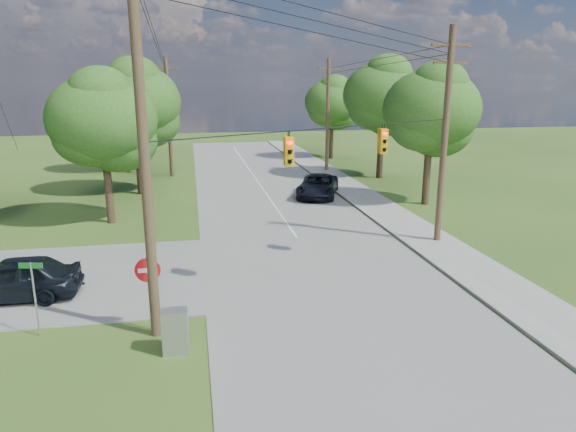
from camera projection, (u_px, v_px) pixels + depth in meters
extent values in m
plane|color=#304F1A|center=(298.00, 328.00, 17.03)|extent=(140.00, 140.00, 0.00)
cube|color=gray|center=(320.00, 271.00, 22.14)|extent=(10.00, 100.00, 0.03)
cube|color=#A7A49C|center=(463.00, 260.00, 23.32)|extent=(2.60, 100.00, 0.12)
cylinder|color=brown|center=(144.00, 149.00, 15.07)|extent=(0.32, 0.32, 12.00)
cylinder|color=brown|center=(445.00, 139.00, 24.90)|extent=(0.32, 0.32, 10.50)
cube|color=brown|center=(452.00, 45.00, 23.81)|extent=(2.00, 0.12, 0.14)
cube|color=brown|center=(450.00, 63.00, 24.01)|extent=(1.70, 0.12, 0.14)
cylinder|color=brown|center=(328.00, 116.00, 45.89)|extent=(0.32, 0.32, 10.00)
cube|color=brown|center=(329.00, 69.00, 44.86)|extent=(2.00, 0.12, 0.14)
cylinder|color=brown|center=(169.00, 118.00, 43.41)|extent=(0.32, 0.32, 10.00)
cube|color=brown|center=(166.00, 68.00, 42.38)|extent=(2.00, 0.12, 0.14)
cylinder|color=black|center=(334.00, 14.00, 18.80)|extent=(13.52, 7.63, 1.53)
cylinder|color=black|center=(334.00, 25.00, 18.90)|extent=(13.52, 7.63, 1.53)
cylinder|color=black|center=(333.00, 37.00, 19.00)|extent=(13.52, 7.63, 1.53)
cylinder|color=black|center=(371.00, 60.00, 34.34)|extent=(0.03, 22.00, 0.53)
cylinder|color=black|center=(157.00, 41.00, 28.08)|extent=(0.43, 29.60, 2.03)
cylinder|color=black|center=(371.00, 67.00, 34.44)|extent=(0.03, 22.00, 0.53)
cylinder|color=black|center=(158.00, 49.00, 28.18)|extent=(0.43, 29.60, 2.03)
cylinder|color=black|center=(331.00, 128.00, 19.85)|extent=(13.52, 7.63, 0.04)
cube|color=#EAA80D|center=(289.00, 152.00, 18.56)|extent=(0.32, 0.22, 1.05)
sphere|color=#FF0C05|center=(290.00, 142.00, 18.34)|extent=(0.17, 0.17, 0.17)
cube|color=#EAA80D|center=(288.00, 151.00, 18.79)|extent=(0.32, 0.22, 1.05)
sphere|color=#FF0C05|center=(287.00, 141.00, 18.84)|extent=(0.17, 0.17, 0.17)
cube|color=#EAA80D|center=(384.00, 141.00, 21.84)|extent=(0.32, 0.22, 1.05)
sphere|color=#FF0C05|center=(385.00, 133.00, 21.62)|extent=(0.17, 0.17, 0.17)
cube|color=#EAA80D|center=(382.00, 141.00, 22.07)|extent=(0.32, 0.22, 1.05)
sphere|color=#FF0C05|center=(381.00, 132.00, 22.12)|extent=(0.17, 0.17, 0.17)
cylinder|color=#453222|center=(109.00, 196.00, 29.47)|extent=(0.45, 0.45, 3.15)
ellipsoid|color=#245218|center=(102.00, 119.00, 28.37)|extent=(6.00, 6.00, 4.92)
cylinder|color=#453222|center=(140.00, 170.00, 37.21)|extent=(0.50, 0.50, 3.50)
ellipsoid|color=#245218|center=(135.00, 102.00, 35.99)|extent=(6.40, 6.40, 5.25)
cylinder|color=#453222|center=(127.00, 154.00, 46.39)|extent=(0.48, 0.47, 3.32)
ellipsoid|color=#245218|center=(123.00, 102.00, 45.23)|extent=(6.00, 6.00, 4.92)
cylinder|color=#453222|center=(426.00, 180.00, 33.97)|extent=(0.48, 0.48, 3.32)
ellipsoid|color=#245218|center=(431.00, 109.00, 32.81)|extent=(6.20, 6.20, 5.08)
cylinder|color=#453222|center=(380.00, 156.00, 43.53)|extent=(0.52, 0.52, 3.67)
ellipsoid|color=#245218|center=(383.00, 95.00, 42.25)|extent=(6.60, 6.60, 5.41)
cylinder|color=#453222|center=(331.00, 144.00, 54.83)|extent=(0.45, 0.45, 3.15)
ellipsoid|color=#245218|center=(332.00, 102.00, 53.73)|extent=(5.80, 5.80, 4.76)
imported|color=black|center=(12.00, 279.00, 19.02)|extent=(4.80, 1.94, 1.64)
imported|color=black|center=(318.00, 186.00, 36.45)|extent=(4.34, 6.09, 1.54)
cube|color=#989A9D|center=(176.00, 332.00, 15.32)|extent=(0.79, 0.59, 1.38)
cylinder|color=#989A9D|center=(149.00, 295.00, 16.65)|extent=(0.07, 0.07, 2.40)
cylinder|color=red|center=(148.00, 270.00, 16.43)|extent=(0.83, 0.08, 0.83)
cube|color=white|center=(148.00, 271.00, 16.40)|extent=(0.60, 0.07, 0.14)
cylinder|color=#989A9D|center=(35.00, 300.00, 16.18)|extent=(0.06, 0.06, 2.50)
cube|color=#145A21|center=(31.00, 266.00, 15.89)|extent=(0.74, 0.17, 0.18)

